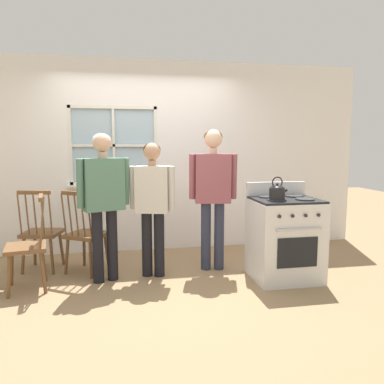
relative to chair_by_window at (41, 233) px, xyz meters
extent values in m
plane|color=#937551|center=(1.31, -0.70, -0.46)|extent=(16.00, 16.00, 0.00)
cube|color=white|center=(3.00, 0.70, 0.89)|extent=(3.03, 0.06, 2.70)
cube|color=white|center=(0.87, 0.70, 0.03)|extent=(1.21, 0.06, 0.97)
cube|color=white|center=(0.87, 0.70, 1.92)|extent=(1.21, 0.06, 0.64)
cube|color=silver|center=(0.87, 0.62, 0.50)|extent=(1.27, 0.10, 0.03)
cube|color=#9EB7C6|center=(0.87, 0.71, 1.06)|extent=(1.15, 0.01, 1.03)
cube|color=silver|center=(0.87, 0.68, 1.06)|extent=(0.04, 0.02, 1.09)
cube|color=silver|center=(0.87, 0.68, 1.06)|extent=(1.21, 0.02, 0.04)
cube|color=silver|center=(0.29, 0.68, 1.06)|extent=(0.04, 0.03, 1.09)
cube|color=silver|center=(1.46, 0.68, 1.06)|extent=(0.04, 0.03, 1.09)
cube|color=silver|center=(0.87, 0.68, 1.58)|extent=(1.21, 0.03, 0.04)
cube|color=silver|center=(0.87, 0.68, 0.53)|extent=(1.21, 0.03, 0.04)
cube|color=brown|center=(0.00, 0.02, 0.00)|extent=(0.49, 0.48, 0.04)
cylinder|color=brown|center=(0.20, 0.15, -0.24)|extent=(0.08, 0.07, 0.44)
cylinder|color=brown|center=(-0.13, 0.21, -0.24)|extent=(0.07, 0.08, 0.44)
cylinder|color=brown|center=(0.14, -0.17, -0.24)|extent=(0.07, 0.08, 0.44)
cylinder|color=brown|center=(-0.19, -0.10, -0.24)|extent=(0.08, 0.07, 0.44)
cylinder|color=brown|center=(0.15, -0.18, 0.25)|extent=(0.03, 0.07, 0.50)
cylinder|color=brown|center=(0.06, -0.16, 0.25)|extent=(0.03, 0.07, 0.50)
cylinder|color=brown|center=(-0.03, -0.14, 0.25)|extent=(0.03, 0.07, 0.50)
cylinder|color=brown|center=(-0.12, -0.13, 0.25)|extent=(0.03, 0.07, 0.50)
cylinder|color=brown|center=(-0.21, -0.11, 0.25)|extent=(0.03, 0.07, 0.50)
cube|color=brown|center=(-0.03, -0.14, 0.52)|extent=(0.38, 0.11, 0.04)
cube|color=brown|center=(-0.03, -0.62, 0.00)|extent=(0.47, 0.48, 0.04)
cylinder|color=brown|center=(-0.22, -0.48, -0.24)|extent=(0.08, 0.07, 0.44)
cylinder|color=brown|center=(-0.16, -0.82, -0.24)|extent=(0.07, 0.08, 0.44)
cylinder|color=brown|center=(0.10, -0.42, -0.24)|extent=(0.07, 0.08, 0.44)
cylinder|color=brown|center=(0.16, -0.76, -0.24)|extent=(0.08, 0.07, 0.44)
cylinder|color=brown|center=(0.10, -0.41, 0.25)|extent=(0.07, 0.03, 0.50)
cylinder|color=brown|center=(0.12, -0.50, 0.25)|extent=(0.07, 0.03, 0.50)
cylinder|color=brown|center=(0.14, -0.59, 0.25)|extent=(0.07, 0.03, 0.50)
cylinder|color=brown|center=(0.15, -0.68, 0.25)|extent=(0.07, 0.03, 0.50)
cylinder|color=brown|center=(0.17, -0.77, 0.25)|extent=(0.07, 0.03, 0.50)
cube|color=brown|center=(0.14, -0.59, 0.52)|extent=(0.11, 0.38, 0.04)
cube|color=brown|center=(0.54, -0.17, 0.00)|extent=(0.57, 0.56, 0.04)
cylinder|color=brown|center=(0.77, -0.12, -0.24)|extent=(0.09, 0.06, 0.44)
cylinder|color=brown|center=(0.49, 0.06, -0.24)|extent=(0.06, 0.09, 0.44)
cylinder|color=brown|center=(0.60, -0.39, -0.24)|extent=(0.06, 0.09, 0.44)
cylinder|color=brown|center=(0.32, -0.21, -0.24)|extent=(0.09, 0.06, 0.44)
cylinder|color=brown|center=(0.61, -0.41, 0.25)|extent=(0.05, 0.07, 0.50)
cylinder|color=brown|center=(0.53, -0.36, 0.25)|extent=(0.05, 0.07, 0.50)
cylinder|color=brown|center=(0.45, -0.31, 0.25)|extent=(0.05, 0.07, 0.50)
cylinder|color=brown|center=(0.38, -0.26, 0.25)|extent=(0.05, 0.07, 0.50)
cylinder|color=brown|center=(0.30, -0.21, 0.25)|extent=(0.05, 0.07, 0.50)
cube|color=brown|center=(0.45, -0.31, 0.52)|extent=(0.34, 0.24, 0.04)
cylinder|color=black|center=(0.69, -0.55, -0.05)|extent=(0.12, 0.12, 0.81)
cylinder|color=black|center=(0.85, -0.49, -0.05)|extent=(0.12, 0.12, 0.81)
cube|color=#4C7560|center=(0.77, -0.52, 0.64)|extent=(0.47, 0.34, 0.57)
cylinder|color=#4C7560|center=(0.54, -0.62, 0.66)|extent=(0.11, 0.13, 0.53)
cylinder|color=#4C7560|center=(1.02, -0.45, 0.66)|extent=(0.11, 0.13, 0.53)
cylinder|color=tan|center=(0.77, -0.52, 0.96)|extent=(0.10, 0.10, 0.07)
sphere|color=tan|center=(0.77, -0.52, 1.09)|extent=(0.20, 0.20, 0.20)
ellipsoid|color=silver|center=(0.77, -0.50, 1.11)|extent=(0.20, 0.20, 0.16)
cylinder|color=black|center=(1.24, -0.43, -0.08)|extent=(0.12, 0.12, 0.75)
cylinder|color=black|center=(1.38, -0.47, -0.08)|extent=(0.12, 0.12, 0.75)
cube|color=beige|center=(1.31, -0.45, 0.56)|extent=(0.41, 0.30, 0.53)
cylinder|color=beige|center=(1.09, -0.41, 0.58)|extent=(0.10, 0.13, 0.49)
cylinder|color=beige|center=(1.52, -0.53, 0.58)|extent=(0.10, 0.13, 0.49)
cylinder|color=tan|center=(1.31, -0.45, 0.86)|extent=(0.10, 0.10, 0.06)
sphere|color=tan|center=(1.31, -0.45, 0.99)|extent=(0.20, 0.20, 0.20)
ellipsoid|color=#332319|center=(1.32, -0.44, 1.01)|extent=(0.20, 0.20, 0.16)
cylinder|color=#2D3347|center=(1.97, -0.33, -0.04)|extent=(0.12, 0.12, 0.83)
cylinder|color=#2D3347|center=(2.13, -0.36, -0.04)|extent=(0.12, 0.12, 0.83)
cube|color=#934C56|center=(2.05, -0.35, 0.67)|extent=(0.45, 0.27, 0.58)
cylinder|color=#934C56|center=(1.80, -0.33, 0.69)|extent=(0.09, 0.12, 0.54)
cylinder|color=#934C56|center=(2.29, -0.41, 0.69)|extent=(0.09, 0.12, 0.54)
cylinder|color=beige|center=(2.05, -0.35, 0.99)|extent=(0.10, 0.10, 0.07)
sphere|color=beige|center=(2.05, -0.35, 1.14)|extent=(0.22, 0.22, 0.22)
ellipsoid|color=brown|center=(2.05, -0.33, 1.16)|extent=(0.22, 0.22, 0.18)
cube|color=silver|center=(2.77, -0.81, -0.01)|extent=(0.73, 0.64, 0.90)
cube|color=black|center=(2.77, -0.81, 0.46)|extent=(0.71, 0.61, 0.02)
cylinder|color=#2D2D30|center=(2.61, -0.94, 0.47)|extent=(0.20, 0.20, 0.02)
cylinder|color=#2D2D30|center=(2.94, -0.94, 0.47)|extent=(0.20, 0.20, 0.02)
cylinder|color=#2D2D30|center=(2.61, -0.68, 0.47)|extent=(0.20, 0.20, 0.02)
cylinder|color=#2D2D30|center=(2.94, -0.68, 0.47)|extent=(0.20, 0.20, 0.02)
cube|color=silver|center=(2.77, -0.52, 0.55)|extent=(0.73, 0.06, 0.16)
cube|color=black|center=(2.77, -1.13, -0.06)|extent=(0.45, 0.01, 0.32)
cylinder|color=silver|center=(2.77, -1.16, 0.19)|extent=(0.51, 0.02, 0.02)
cylinder|color=#232326|center=(2.56, -1.14, 0.34)|extent=(0.04, 0.02, 0.04)
cylinder|color=#232326|center=(2.70, -1.14, 0.34)|extent=(0.04, 0.02, 0.04)
cylinder|color=#232326|center=(2.85, -1.14, 0.34)|extent=(0.04, 0.02, 0.04)
cylinder|color=#232326|center=(2.99, -1.14, 0.34)|extent=(0.04, 0.02, 0.04)
cylinder|color=black|center=(2.61, -0.94, 0.54)|extent=(0.17, 0.17, 0.12)
ellipsoid|color=black|center=(2.61, -0.94, 0.60)|extent=(0.16, 0.16, 0.07)
sphere|color=black|center=(2.61, -0.94, 0.65)|extent=(0.03, 0.03, 0.03)
cylinder|color=black|center=(2.69, -0.94, 0.56)|extent=(0.08, 0.03, 0.07)
torus|color=black|center=(2.61, -0.94, 0.67)|extent=(0.12, 0.01, 0.12)
cylinder|color=beige|center=(0.82, 0.61, 0.55)|extent=(0.15, 0.15, 0.08)
cylinder|color=#33261C|center=(0.82, 0.61, 0.59)|extent=(0.13, 0.13, 0.01)
cone|color=#388447|center=(0.84, 0.62, 0.72)|extent=(0.07, 0.05, 0.25)
cone|color=#388447|center=(0.81, 0.63, 0.65)|extent=(0.05, 0.06, 0.12)
cone|color=#388447|center=(0.80, 0.60, 0.72)|extent=(0.11, 0.07, 0.26)
cone|color=#388447|center=(0.83, 0.59, 0.65)|extent=(0.04, 0.05, 0.11)
camera|label=1|loc=(0.97, -4.68, 1.07)|focal=35.00mm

